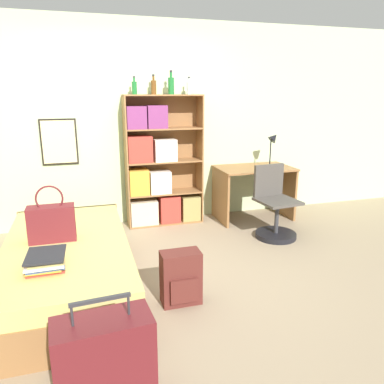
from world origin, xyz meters
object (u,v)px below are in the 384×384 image
object	(u,v)px
bottle_blue	(189,88)
bottle_clear	(171,85)
bed	(68,264)
bookcase	(157,171)
book_stack_on_bed	(46,260)
desk_chair	(275,215)
bottle_green	(134,87)
bottle_brown	(154,87)
suitcase	(105,363)
handbag	(52,223)
backpack	(181,278)
desk	(254,184)
desk_lamp	(273,143)

from	to	relation	value
bottle_blue	bottle_clear	bearing A→B (deg)	-175.84
bed	bookcase	size ratio (longest dim) A/B	1.25
book_stack_on_bed	desk_chair	xyz separation A→B (m)	(2.50, 1.08, -0.23)
bottle_green	desk_chair	distance (m)	2.29
book_stack_on_bed	bottle_brown	bearing A→B (deg)	58.15
book_stack_on_bed	bottle_clear	size ratio (longest dim) A/B	1.28
bed	suitcase	xyz separation A→B (m)	(0.22, -1.44, 0.05)
bottle_brown	book_stack_on_bed	bearing A→B (deg)	-121.85
handbag	bottle_green	bearing A→B (deg)	55.35
handbag	backpack	size ratio (longest dim) A/B	1.10
bed	desk_chair	size ratio (longest dim) A/B	2.42
bottle_brown	backpack	bearing A→B (deg)	-95.78
bookcase	bottle_brown	xyz separation A→B (m)	(-0.01, 0.04, 1.06)
bottle_brown	backpack	world-z (taller)	bottle_brown
bottle_clear	bed	bearing A→B (deg)	-132.45
handbag	bookcase	size ratio (longest dim) A/B	0.30
backpack	suitcase	bearing A→B (deg)	-126.73
suitcase	backpack	xyz separation A→B (m)	(0.68, 0.91, -0.05)
book_stack_on_bed	bottle_green	xyz separation A→B (m)	(0.99, 1.94, 1.26)
suitcase	desk_chair	bearing A→B (deg)	43.34
bottle_clear	bottle_blue	distance (m)	0.24
bottle_blue	desk	distance (m)	1.55
bed	bookcase	distance (m)	1.90
handbag	desk	size ratio (longest dim) A/B	0.49
backpack	desk_chair	bearing A→B (deg)	37.31
bookcase	bottle_blue	world-z (taller)	bottle_blue
bottle_blue	desk	size ratio (longest dim) A/B	0.21
bottle_green	desk_lamp	size ratio (longest dim) A/B	0.45
desk	bookcase	bearing A→B (deg)	172.89
bed	desk_chair	xyz separation A→B (m)	(2.37, 0.58, 0.05)
desk_chair	backpack	xyz separation A→B (m)	(-1.47, -1.12, -0.05)
handbag	bottle_clear	world-z (taller)	bottle_clear
backpack	handbag	bearing A→B (deg)	149.58
desk	bottle_green	bearing A→B (deg)	174.05
bottle_brown	bottle_clear	size ratio (longest dim) A/B	0.83
bed	bottle_brown	distance (m)	2.42
book_stack_on_bed	suitcase	bearing A→B (deg)	-69.79
desk	bottle_brown	bearing A→B (deg)	171.24
desk_lamp	backpack	world-z (taller)	desk_lamp
bookcase	bottle_green	bearing A→B (deg)	179.99
suitcase	bookcase	xyz separation A→B (m)	(0.89, 2.89, 0.45)
suitcase	desk	xyz separation A→B (m)	(2.20, 2.73, 0.22)
book_stack_on_bed	backpack	world-z (taller)	book_stack_on_bed
handbag	book_stack_on_bed	distance (m)	0.55
bookcase	bottle_blue	distance (m)	1.13
desk_lamp	bookcase	bearing A→B (deg)	173.85
suitcase	bottle_blue	size ratio (longest dim) A/B	3.15
suitcase	bottle_brown	xyz separation A→B (m)	(0.88, 2.94, 1.50)
handbag	desk	world-z (taller)	handbag
bookcase	bottle_clear	distance (m)	1.09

